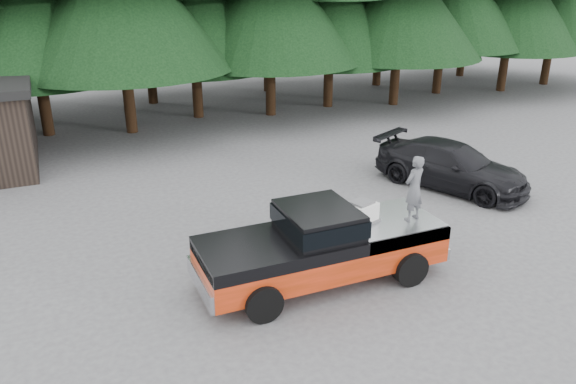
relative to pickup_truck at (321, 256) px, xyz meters
name	(u,v)px	position (x,y,z in m)	size (l,w,h in m)	color
ground	(269,278)	(-1.10, 0.59, -0.67)	(120.00, 120.00, 0.00)	#49494B
pickup_truck	(321,256)	(0.00, 0.00, 0.00)	(6.00, 2.04, 1.33)	red
truck_cab	(318,220)	(-0.10, 0.00, 0.96)	(1.66, 1.90, 0.59)	black
air_compressor	(361,213)	(1.08, 0.08, 0.89)	(0.67, 0.55, 0.46)	silver
man_on_bed	(414,188)	(2.27, -0.28, 1.47)	(0.59, 0.38, 1.61)	#4F5156
parked_car	(451,166)	(6.80, 3.82, 0.10)	(2.13, 5.24, 1.52)	black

